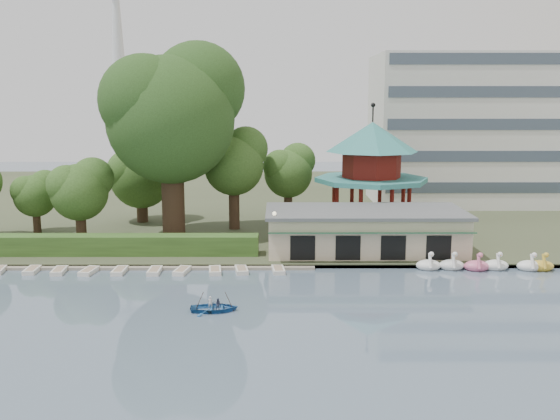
{
  "coord_description": "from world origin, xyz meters",
  "views": [
    {
      "loc": [
        1.85,
        -35.45,
        14.57
      ],
      "look_at": [
        2.0,
        18.0,
        5.0
      ],
      "focal_mm": 40.0,
      "sensor_mm": 36.0,
      "label": 1
    }
  ],
  "objects_px": {
    "pavilion": "(372,165)",
    "big_tree": "(173,110)",
    "dock": "(120,267)",
    "boathouse": "(365,230)",
    "rowboat_with_passengers": "(214,304)"
  },
  "relations": [
    {
      "from": "dock",
      "to": "pavilion",
      "type": "xyz_separation_m",
      "value": [
        24.0,
        14.8,
        7.36
      ]
    },
    {
      "from": "pavilion",
      "to": "rowboat_with_passengers",
      "type": "relative_size",
      "value": 2.79
    },
    {
      "from": "dock",
      "to": "big_tree",
      "type": "height_order",
      "value": "big_tree"
    },
    {
      "from": "pavilion",
      "to": "dock",
      "type": "bearing_deg",
      "value": -148.34
    },
    {
      "from": "big_tree",
      "to": "boathouse",
      "type": "bearing_deg",
      "value": -18.33
    },
    {
      "from": "pavilion",
      "to": "rowboat_with_passengers",
      "type": "xyz_separation_m",
      "value": [
        -14.6,
        -26.0,
        -7.0
      ]
    },
    {
      "from": "dock",
      "to": "boathouse",
      "type": "distance_m",
      "value": 22.62
    },
    {
      "from": "boathouse",
      "to": "dock",
      "type": "bearing_deg",
      "value": -167.76
    },
    {
      "from": "dock",
      "to": "boathouse",
      "type": "height_order",
      "value": "boathouse"
    },
    {
      "from": "dock",
      "to": "rowboat_with_passengers",
      "type": "xyz_separation_m",
      "value": [
        9.4,
        -11.2,
        0.36
      ]
    },
    {
      "from": "dock",
      "to": "pavilion",
      "type": "height_order",
      "value": "pavilion"
    },
    {
      "from": "boathouse",
      "to": "rowboat_with_passengers",
      "type": "height_order",
      "value": "boathouse"
    },
    {
      "from": "pavilion",
      "to": "big_tree",
      "type": "bearing_deg",
      "value": -169.68
    },
    {
      "from": "boathouse",
      "to": "pavilion",
      "type": "height_order",
      "value": "pavilion"
    },
    {
      "from": "pavilion",
      "to": "rowboat_with_passengers",
      "type": "distance_m",
      "value": 30.63
    }
  ]
}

